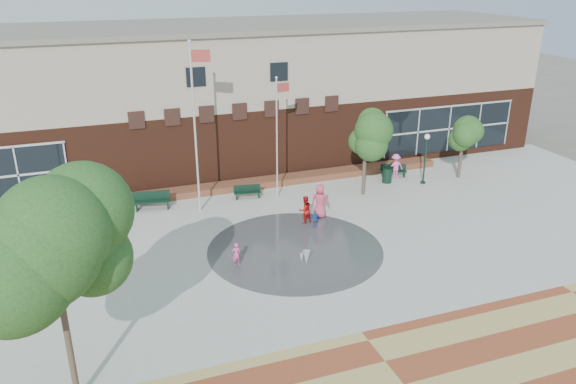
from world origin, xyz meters
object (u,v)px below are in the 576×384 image
object	(u,v)px
bench_left	(152,204)
child_splash	(236,254)
flagpole_left	(195,120)
trash_can	(387,175)
flagpole_right	(277,132)
tree_big_left	(53,254)

from	to	relation	value
bench_left	child_splash	bearing A→B (deg)	-61.07
flagpole_left	trash_can	distance (m)	12.76
child_splash	flagpole_right	bearing A→B (deg)	-121.47
trash_can	tree_big_left	world-z (taller)	tree_big_left
tree_big_left	child_splash	world-z (taller)	tree_big_left
trash_can	tree_big_left	size ratio (longest dim) A/B	0.14
flagpole_left	flagpole_right	distance (m)	4.86
flagpole_left	flagpole_right	world-z (taller)	flagpole_left
bench_left	tree_big_left	xyz separation A→B (m)	(-4.12, -14.31, 4.82)
bench_left	trash_can	world-z (taller)	trash_can
flagpole_left	flagpole_right	size ratio (longest dim) A/B	1.31
child_splash	bench_left	bearing A→B (deg)	-69.95
flagpole_right	trash_can	world-z (taller)	flagpole_right
flagpole_left	trash_can	xyz separation A→B (m)	(11.88, 0.38, -4.64)
tree_big_left	child_splash	distance (m)	10.55
bench_left	tree_big_left	bearing A→B (deg)	-96.75
bench_left	trash_can	size ratio (longest dim) A/B	2.05
tree_big_left	child_splash	bearing A→B (deg)	43.54
trash_can	bench_left	bearing A→B (deg)	176.99
trash_can	child_splash	xyz separation A→B (m)	(-11.62, -7.01, 0.05)
tree_big_left	child_splash	xyz separation A→B (m)	(6.89, 6.55, -4.58)
flagpole_right	child_splash	distance (m)	9.02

